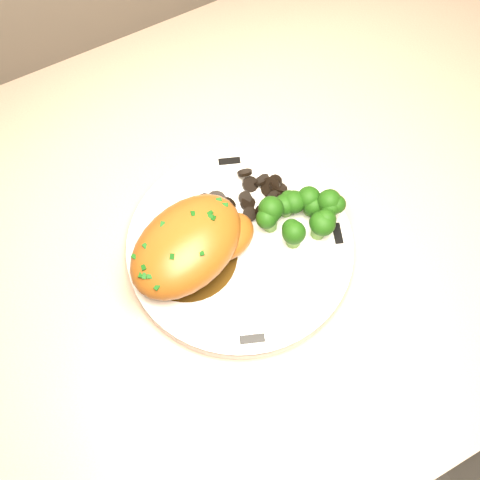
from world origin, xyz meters
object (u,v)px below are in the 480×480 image
counter (377,253)px  broccoli_florets (302,215)px  plate (240,247)px  chicken_breast (191,244)px

counter → broccoli_florets: counter is taller
counter → plate: counter is taller
broccoli_florets → plate: bearing=171.4°
counter → chicken_breast: bearing=-173.7°
counter → broccoli_florets: size_ratio=24.93×
counter → plate: size_ratio=8.57×
plate → chicken_breast: (-0.05, 0.01, 0.04)m
plate → broccoli_florets: size_ratio=2.91×
plate → counter: bearing=9.3°
chicken_breast → broccoli_florets: size_ratio=1.93×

